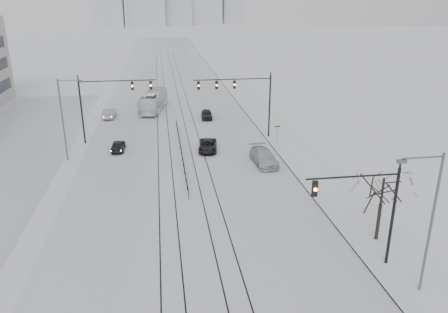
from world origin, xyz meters
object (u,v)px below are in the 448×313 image
at_px(traffic_mast_near, 371,205).
at_px(sedan_sb_inner, 118,146).
at_px(bare_tree, 383,185).
at_px(sedan_sb_outer, 110,113).
at_px(sedan_nb_right, 264,157).
at_px(box_truck, 154,101).
at_px(sedan_nb_front, 208,146).
at_px(sedan_nb_far, 207,114).

relative_size(traffic_mast_near, sedan_sb_inner, 1.88).
relative_size(bare_tree, sedan_sb_outer, 1.42).
bearing_deg(sedan_nb_right, box_truck, 111.29).
height_order(bare_tree, sedan_nb_front, bare_tree).
relative_size(sedan_sb_inner, sedan_nb_front, 0.82).
xyz_separation_m(sedan_sb_inner, sedan_nb_right, (15.88, -6.74, 0.15)).
height_order(sedan_nb_front, sedan_nb_far, sedan_nb_far).
bearing_deg(sedan_nb_front, sedan_sb_inner, 179.10).
bearing_deg(sedan_nb_right, sedan_nb_far, 98.37).
bearing_deg(traffic_mast_near, box_truck, 106.97).
bearing_deg(sedan_nb_front, sedan_sb_outer, 134.67).
bearing_deg(sedan_sb_inner, sedan_nb_far, -130.63).
relative_size(sedan_nb_right, box_truck, 0.50).
xyz_separation_m(traffic_mast_near, sedan_sb_inner, (-18.01, 26.47, -3.93)).
bearing_deg(sedan_nb_front, sedan_nb_right, -35.84).
bearing_deg(bare_tree, sedan_nb_front, 114.56).
bearing_deg(sedan_sb_inner, bare_tree, 133.01).
bearing_deg(sedan_sb_outer, sedan_nb_right, 132.20).
relative_size(sedan_nb_right, sedan_nb_far, 1.38).
height_order(bare_tree, sedan_sb_outer, bare_tree).
relative_size(traffic_mast_near, bare_tree, 1.15).
xyz_separation_m(sedan_nb_right, box_truck, (-11.78, 25.84, 0.72)).
relative_size(bare_tree, sedan_nb_front, 1.35).
distance_m(sedan_sb_inner, box_truck, 19.55).
bearing_deg(sedan_sb_outer, sedan_nb_far, 172.58).
relative_size(traffic_mast_near, sedan_nb_far, 1.79).
xyz_separation_m(traffic_mast_near, bare_tree, (2.41, 3.00, -0.07)).
bearing_deg(sedan_nb_front, bare_tree, -57.85).
bearing_deg(sedan_sb_inner, traffic_mast_near, 126.21).
bearing_deg(sedan_sb_outer, sedan_nb_front, 129.72).
bearing_deg(sedan_sb_outer, traffic_mast_near, 118.64).
bearing_deg(sedan_nb_right, traffic_mast_near, -87.09).
height_order(bare_tree, sedan_nb_far, bare_tree).
relative_size(sedan_sb_outer, sedan_nb_right, 0.80).
height_order(sedan_nb_right, sedan_nb_far, sedan_nb_right).
height_order(traffic_mast_near, bare_tree, traffic_mast_near).
bearing_deg(bare_tree, sedan_sb_inner, 131.02).
bearing_deg(sedan_sb_outer, box_truck, -147.97).
distance_m(bare_tree, sedan_nb_front, 24.40).
distance_m(sedan_sb_outer, sedan_nb_right, 28.75).
distance_m(traffic_mast_near, bare_tree, 3.85).
height_order(traffic_mast_near, box_truck, traffic_mast_near).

